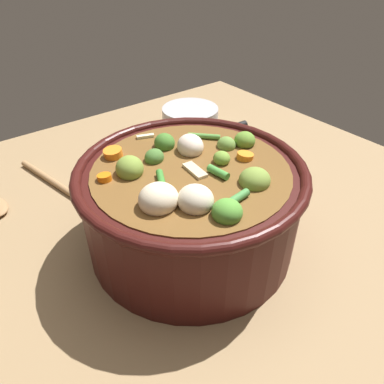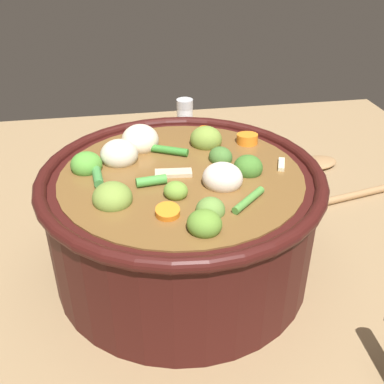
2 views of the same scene
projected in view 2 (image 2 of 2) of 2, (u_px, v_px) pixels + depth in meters
ground_plane at (183, 266)px, 0.59m from camera, size 1.10×1.10×0.00m
cooking_pot at (182, 218)px, 0.55m from camera, size 0.33×0.33×0.17m
wooden_spoon at (331, 173)px, 0.79m from camera, size 0.19×0.17×0.01m
salt_shaker at (185, 121)px, 0.90m from camera, size 0.03×0.03×0.09m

